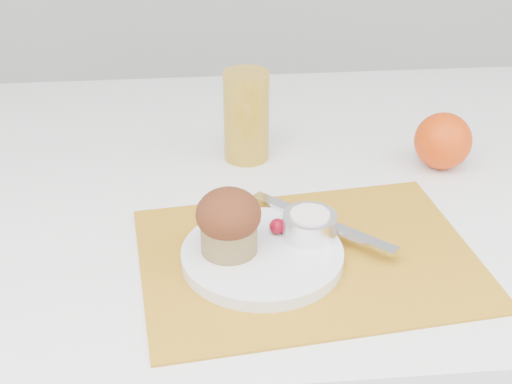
{
  "coord_description": "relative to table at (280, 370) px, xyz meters",
  "views": [
    {
      "loc": [
        -0.12,
        -0.83,
        1.24
      ],
      "look_at": [
        -0.05,
        -0.08,
        0.8
      ],
      "focal_mm": 50.0,
      "sensor_mm": 36.0,
      "label": 1
    }
  ],
  "objects": [
    {
      "name": "table",
      "position": [
        0.0,
        0.0,
        0.0
      ],
      "size": [
        1.2,
        0.8,
        0.75
      ],
      "primitive_type": "cube",
      "color": "white",
      "rests_on": "ground"
    },
    {
      "name": "juice_glass",
      "position": [
        -0.05,
        0.06,
        0.44
      ],
      "size": [
        0.08,
        0.08,
        0.13
      ],
      "primitive_type": "cylinder",
      "rotation": [
        0.0,
        0.0,
        -0.28
      ],
      "color": "#B78A22",
      "rests_on": "table"
    },
    {
      "name": "butter_knife",
      "position": [
        0.03,
        -0.16,
        0.4
      ],
      "size": [
        0.16,
        0.15,
        0.01
      ],
      "primitive_type": "cube",
      "rotation": [
        0.0,
        0.0,
        -0.76
      ],
      "color": "silver",
      "rests_on": "plate"
    },
    {
      "name": "muffin",
      "position": [
        -0.09,
        -0.2,
        0.43
      ],
      "size": [
        0.08,
        0.08,
        0.08
      ],
      "color": "olive",
      "rests_on": "plate"
    },
    {
      "name": "placemat",
      "position": [
        0.0,
        -0.2,
        0.38
      ],
      "size": [
        0.42,
        0.33,
        0.0
      ],
      "primitive_type": "cube",
      "rotation": [
        0.0,
        0.0,
        0.11
      ],
      "color": "#B97D19",
      "rests_on": "table"
    },
    {
      "name": "raspberry_near",
      "position": [
        -0.03,
        -0.17,
        0.4
      ],
      "size": [
        0.02,
        0.02,
        0.02
      ],
      "primitive_type": "ellipsoid",
      "color": "#61020F",
      "rests_on": "plate"
    },
    {
      "name": "plate",
      "position": [
        -0.05,
        -0.21,
        0.39
      ],
      "size": [
        0.2,
        0.2,
        0.02
      ],
      "primitive_type": "cylinder",
      "rotation": [
        0.0,
        0.0,
        0.05
      ],
      "color": "white",
      "rests_on": "placemat"
    },
    {
      "name": "ramekin",
      "position": [
        0.01,
        -0.18,
        0.41
      ],
      "size": [
        0.08,
        0.08,
        0.03
      ],
      "primitive_type": "cylinder",
      "rotation": [
        0.0,
        0.0,
        -0.31
      ],
      "color": "white",
      "rests_on": "plate"
    },
    {
      "name": "raspberry_far",
      "position": [
        -0.01,
        -0.16,
        0.4
      ],
      "size": [
        0.02,
        0.02,
        0.02
      ],
      "primitive_type": "ellipsoid",
      "color": "#4E0214",
      "rests_on": "plate"
    },
    {
      "name": "cream",
      "position": [
        0.01,
        -0.18,
        0.42
      ],
      "size": [
        0.06,
        0.06,
        0.01
      ],
      "primitive_type": "cylinder",
      "rotation": [
        0.0,
        0.0,
        0.37
      ],
      "color": "white",
      "rests_on": "ramekin"
    },
    {
      "name": "orange",
      "position": [
        0.23,
        0.01,
        0.42
      ],
      "size": [
        0.08,
        0.08,
        0.08
      ],
      "primitive_type": "sphere",
      "color": "#E04007",
      "rests_on": "table"
    }
  ]
}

